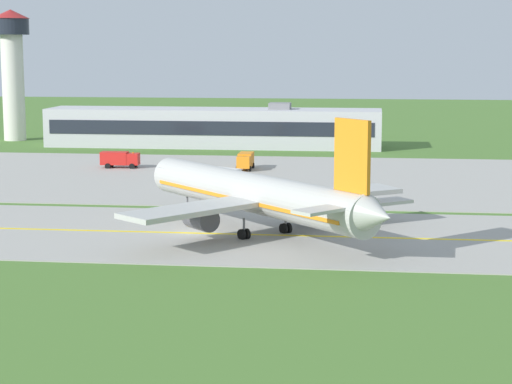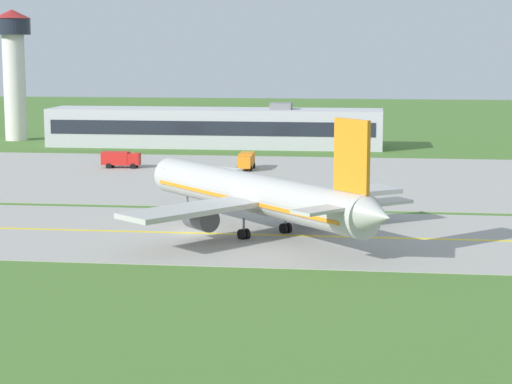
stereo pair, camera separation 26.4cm
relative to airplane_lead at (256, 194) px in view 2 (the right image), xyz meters
name	(u,v)px [view 2 (the right image)]	position (x,y,z in m)	size (l,w,h in m)	color
ground_plane	(190,234)	(-6.72, -0.68, -4.13)	(500.00, 500.00, 0.00)	#47702D
taxiway_strip	(190,233)	(-6.72, -0.68, -4.08)	(240.00, 28.00, 0.10)	#9E9B93
apron_pad	(314,178)	(3.28, 41.32, -4.08)	(140.00, 52.00, 0.10)	#9E9B93
taxiway_centreline	(190,233)	(-6.72, -0.68, -4.03)	(220.00, 0.60, 0.01)	yellow
airplane_lead	(256,194)	(0.00, 0.00, 0.00)	(30.38, 32.03, 12.70)	#ADADA8
service_truck_baggage	(246,160)	(-7.82, 49.48, -2.60)	(2.41, 6.02, 2.60)	orange
service_truck_fuel	(221,176)	(-8.89, 31.88, -2.60)	(6.13, 5.03, 2.60)	silver
service_truck_catering	(121,159)	(-27.66, 49.10, -2.60)	(6.05, 2.48, 2.60)	red
terminal_building	(215,128)	(-18.34, 82.57, -0.49)	(63.43, 11.01, 8.44)	#B2B2B7
control_tower	(14,62)	(-60.66, 89.88, 11.71)	(7.60, 7.60, 26.24)	silver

